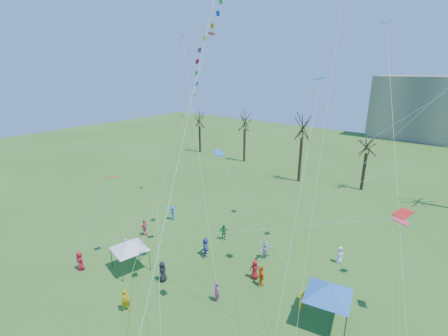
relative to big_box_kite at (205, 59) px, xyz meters
The scene contains 6 objects.
bare_tree_row 32.51m from the big_box_kite, 77.11° to the left, with size 71.77×9.49×12.10m.
big_box_kite is the anchor object (origin of this frame).
canopy_tent_white 16.74m from the big_box_kite, 167.37° to the right, with size 3.65×3.65×2.81m.
canopy_tent_blue 16.95m from the big_box_kite, 19.66° to the left, with size 4.05×4.05×3.10m.
festival_crowd 16.45m from the big_box_kite, 49.31° to the left, with size 26.94×17.28×1.86m.
small_kites_aloft 7.03m from the big_box_kite, 46.37° to the left, with size 30.81×18.65×32.21m.
Camera 1 is at (11.83, -9.04, 16.68)m, focal length 25.00 mm.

